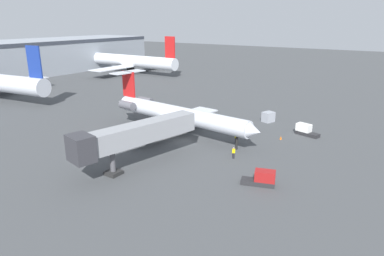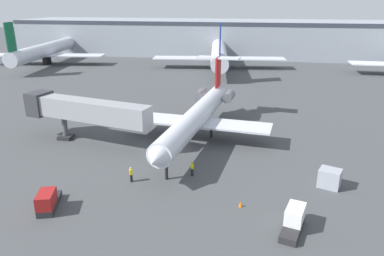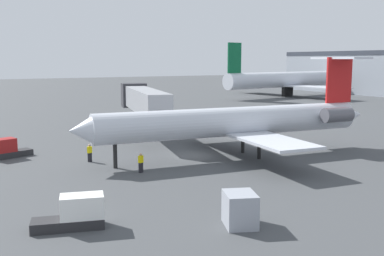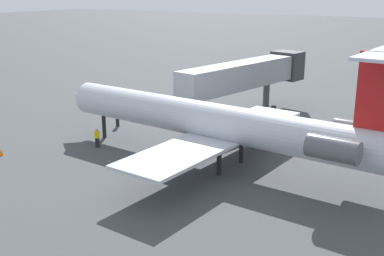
{
  "view_description": "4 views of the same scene",
  "coord_description": "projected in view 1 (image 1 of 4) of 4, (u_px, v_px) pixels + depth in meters",
  "views": [
    {
      "loc": [
        -44.15,
        -30.33,
        19.0
      ],
      "look_at": [
        0.45,
        -0.79,
        2.14
      ],
      "focal_mm": 32.35,
      "sensor_mm": 36.0,
      "label": 1
    },
    {
      "loc": [
        10.23,
        -42.53,
        18.11
      ],
      "look_at": [
        1.57,
        1.67,
        2.31
      ],
      "focal_mm": 33.94,
      "sensor_mm": 36.0,
      "label": 2
    },
    {
      "loc": [
        38.42,
        -21.5,
        9.43
      ],
      "look_at": [
        -0.23,
        -0.49,
        2.83
      ],
      "focal_mm": 42.82,
      "sensor_mm": 36.0,
      "label": 3
    },
    {
      "loc": [
        33.58,
        19.87,
        13.38
      ],
      "look_at": [
        2.87,
        1.87,
        2.97
      ],
      "focal_mm": 45.37,
      "sensor_mm": 36.0,
      "label": 4
    }
  ],
  "objects": [
    {
      "name": "baggage_tug_trailing",
      "position": [
        305.0,
        130.0,
        59.21
      ],
      "size": [
        2.38,
        4.23,
        1.9
      ],
      "color": "#262628",
      "rests_on": "ground_plane"
    },
    {
      "name": "ground_crew_loader",
      "position": [
        236.0,
        138.0,
        55.33
      ],
      "size": [
        0.39,
        0.47,
        1.69
      ],
      "color": "black",
      "rests_on": "ground_plane"
    },
    {
      "name": "traffic_cone_near",
      "position": [
        281.0,
        138.0,
        57.16
      ],
      "size": [
        0.36,
        0.36,
        0.55
      ],
      "color": "orange",
      "rests_on": "ground_plane"
    },
    {
      "name": "jet_bridge",
      "position": [
        131.0,
        136.0,
        44.81
      ],
      "size": [
        18.67,
        6.8,
        6.25
      ],
      "color": "gray",
      "rests_on": "ground_plane"
    },
    {
      "name": "baggage_tug_lead",
      "position": [
        262.0,
        179.0,
        41.21
      ],
      "size": [
        2.56,
        4.24,
        1.9
      ],
      "color": "#262628",
      "rests_on": "ground_plane"
    },
    {
      "name": "ground_plane",
      "position": [
        186.0,
        141.0,
        56.81
      ],
      "size": [
        400.0,
        400.0,
        0.1
      ],
      "primitive_type": "cube",
      "color": "#424447"
    },
    {
      "name": "regional_jet",
      "position": [
        175.0,
        113.0,
        59.3
      ],
      "size": [
        20.05,
        31.4,
        9.68
      ],
      "color": "silver",
      "rests_on": "ground_plane"
    },
    {
      "name": "ground_crew_marshaller",
      "position": [
        234.0,
        153.0,
        49.14
      ],
      "size": [
        0.42,
        0.48,
        1.69
      ],
      "color": "black",
      "rests_on": "ground_plane"
    },
    {
      "name": "parked_airliner_centre",
      "position": [
        131.0,
        61.0,
        125.93
      ],
      "size": [
        34.13,
        40.63,
        13.62
      ],
      "color": "silver",
      "rests_on": "ground_plane"
    },
    {
      "name": "cargo_container_uld",
      "position": [
        268.0,
        117.0,
        66.81
      ],
      "size": [
        2.57,
        2.35,
        1.93
      ],
      "color": "#999EA8",
      "rests_on": "ground_plane"
    }
  ]
}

